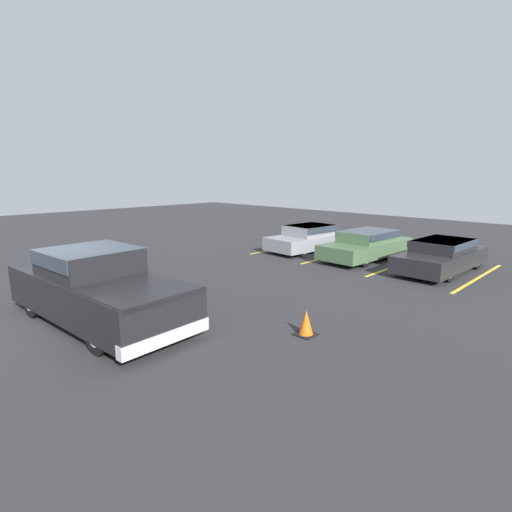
% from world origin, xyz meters
% --- Properties ---
extents(ground_plane, '(60.00, 60.00, 0.00)m').
position_xyz_m(ground_plane, '(0.00, 0.00, 0.00)').
color(ground_plane, '#2D2D30').
extents(stall_stripe_a, '(0.12, 5.42, 0.01)m').
position_xyz_m(stall_stripe_a, '(-2.59, 12.12, 0.00)').
color(stall_stripe_a, yellow).
rests_on(stall_stripe_a, ground_plane).
extents(stall_stripe_b, '(0.12, 5.42, 0.01)m').
position_xyz_m(stall_stripe_b, '(0.31, 12.12, 0.00)').
color(stall_stripe_b, yellow).
rests_on(stall_stripe_b, ground_plane).
extents(stall_stripe_c, '(0.12, 5.42, 0.01)m').
position_xyz_m(stall_stripe_c, '(3.22, 12.12, 0.00)').
color(stall_stripe_c, yellow).
rests_on(stall_stripe_c, ground_plane).
extents(stall_stripe_d, '(0.12, 5.42, 0.01)m').
position_xyz_m(stall_stripe_d, '(6.12, 12.12, 0.00)').
color(stall_stripe_d, yellow).
rests_on(stall_stripe_d, ground_plane).
extents(pickup_truck, '(5.64, 2.45, 1.81)m').
position_xyz_m(pickup_truck, '(0.81, 0.88, 0.90)').
color(pickup_truck, black).
rests_on(pickup_truck, ground_plane).
extents(parked_sedan_a, '(2.18, 4.34, 1.22)m').
position_xyz_m(parked_sedan_a, '(-1.24, 11.98, 0.65)').
color(parked_sedan_a, gray).
rests_on(parked_sedan_a, ground_plane).
extents(parked_sedan_b, '(2.03, 4.78, 1.21)m').
position_xyz_m(parked_sedan_b, '(1.67, 12.20, 0.65)').
color(parked_sedan_b, '#4C6B47').
rests_on(parked_sedan_b, ground_plane).
extents(parked_sedan_c, '(1.96, 4.66, 1.19)m').
position_xyz_m(parked_sedan_c, '(4.78, 12.15, 0.63)').
color(parked_sedan_c, '#232326').
rests_on(parked_sedan_c, ground_plane).
extents(traffic_cone, '(0.44, 0.44, 0.59)m').
position_xyz_m(traffic_cone, '(4.90, 3.77, 0.27)').
color(traffic_cone, black).
rests_on(traffic_cone, ground_plane).
extents(wheel_stop_curb, '(1.83, 0.20, 0.14)m').
position_xyz_m(wheel_stop_curb, '(1.41, 15.18, 0.07)').
color(wheel_stop_curb, '#B7B2A8').
rests_on(wheel_stop_curb, ground_plane).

